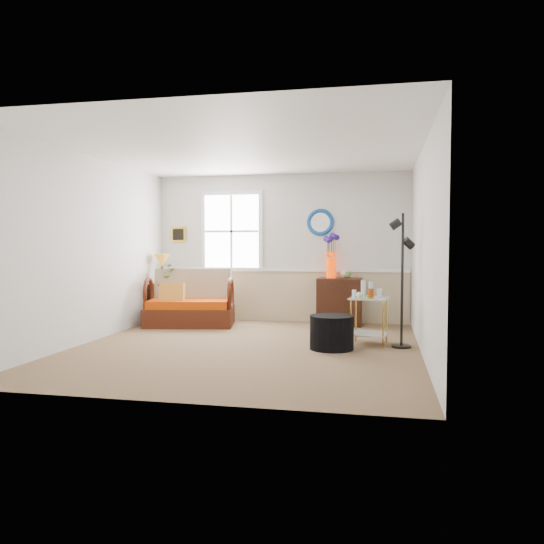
% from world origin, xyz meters
% --- Properties ---
extents(floor, '(4.50, 5.00, 0.01)m').
position_xyz_m(floor, '(0.00, 0.00, 0.00)').
color(floor, brown).
rests_on(floor, ground).
extents(ceiling, '(4.50, 5.00, 0.01)m').
position_xyz_m(ceiling, '(0.00, 0.00, 2.60)').
color(ceiling, white).
rests_on(ceiling, walls).
extents(walls, '(4.51, 5.01, 2.60)m').
position_xyz_m(walls, '(0.00, 0.00, 1.30)').
color(walls, silver).
rests_on(walls, floor).
extents(wainscot, '(4.46, 0.02, 0.90)m').
position_xyz_m(wainscot, '(0.00, 2.48, 0.45)').
color(wainscot, tan).
rests_on(wainscot, walls).
extents(chair_rail, '(4.46, 0.04, 0.06)m').
position_xyz_m(chair_rail, '(0.00, 2.47, 0.92)').
color(chair_rail, white).
rests_on(chair_rail, walls).
extents(window, '(1.14, 0.06, 1.44)m').
position_xyz_m(window, '(-0.90, 2.47, 1.60)').
color(window, white).
rests_on(window, walls).
extents(picture, '(0.28, 0.03, 0.28)m').
position_xyz_m(picture, '(-1.92, 2.48, 1.55)').
color(picture, '#AD8C17').
rests_on(picture, walls).
extents(mirror, '(0.47, 0.07, 0.47)m').
position_xyz_m(mirror, '(0.70, 2.48, 1.75)').
color(mirror, '#1058A1').
rests_on(mirror, walls).
extents(loveseat, '(1.56, 1.06, 0.94)m').
position_xyz_m(loveseat, '(-1.40, 1.65, 0.47)').
color(loveseat, '#47190B').
rests_on(loveseat, floor).
extents(throw_pillow, '(0.42, 0.13, 0.42)m').
position_xyz_m(throw_pillow, '(-1.66, 1.50, 0.52)').
color(throw_pillow, orange).
rests_on(throw_pillow, loveseat).
extents(lamp_stand, '(0.40, 0.40, 0.67)m').
position_xyz_m(lamp_stand, '(-2.05, 1.99, 0.34)').
color(lamp_stand, black).
rests_on(lamp_stand, floor).
extents(table_lamp, '(0.34, 0.34, 0.53)m').
position_xyz_m(table_lamp, '(-2.04, 2.01, 0.93)').
color(table_lamp, '#B17822').
rests_on(table_lamp, lamp_stand).
extents(potted_plant, '(0.39, 0.42, 0.28)m').
position_xyz_m(potted_plant, '(-1.90, 1.95, 0.81)').
color(potted_plant, '#46752D').
rests_on(potted_plant, lamp_stand).
extents(cabinet, '(0.75, 0.48, 0.80)m').
position_xyz_m(cabinet, '(1.06, 2.23, 0.40)').
color(cabinet, black).
rests_on(cabinet, floor).
extents(flower_vase, '(0.27, 0.27, 0.74)m').
position_xyz_m(flower_vase, '(0.91, 2.26, 1.17)').
color(flower_vase, red).
rests_on(flower_vase, cabinet).
extents(side_table, '(0.56, 0.56, 0.65)m').
position_xyz_m(side_table, '(1.59, 0.56, 0.32)').
color(side_table, olive).
rests_on(side_table, floor).
extents(tabletop_items, '(0.51, 0.51, 0.22)m').
position_xyz_m(tabletop_items, '(1.56, 0.53, 0.76)').
color(tabletop_items, silver).
rests_on(tabletop_items, side_table).
extents(floor_lamp, '(0.27, 0.27, 1.78)m').
position_xyz_m(floor_lamp, '(2.02, 0.42, 0.89)').
color(floor_lamp, black).
rests_on(floor_lamp, floor).
extents(ottoman, '(0.64, 0.64, 0.44)m').
position_xyz_m(ottoman, '(1.12, 0.12, 0.22)').
color(ottoman, black).
rests_on(ottoman, floor).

